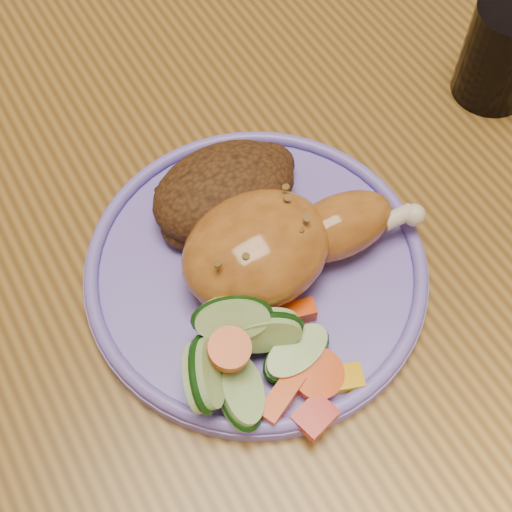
% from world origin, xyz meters
% --- Properties ---
extents(ground, '(4.00, 4.00, 0.00)m').
position_xyz_m(ground, '(0.00, 0.00, 0.00)').
color(ground, brown).
rests_on(ground, ground).
extents(dining_table, '(0.90, 1.40, 0.75)m').
position_xyz_m(dining_table, '(0.00, 0.00, 0.67)').
color(dining_table, brown).
rests_on(dining_table, ground).
extents(plate, '(0.25, 0.25, 0.01)m').
position_xyz_m(plate, '(-0.04, -0.11, 0.76)').
color(plate, '#7360CD').
rests_on(plate, dining_table).
extents(plate_rim, '(0.24, 0.24, 0.01)m').
position_xyz_m(plate_rim, '(-0.04, -0.11, 0.77)').
color(plate_rim, '#7360CD').
rests_on(plate_rim, plate).
extents(chicken_leg, '(0.18, 0.09, 0.06)m').
position_xyz_m(chicken_leg, '(-0.03, -0.12, 0.79)').
color(chicken_leg, '#B06625').
rests_on(chicken_leg, plate).
extents(rice_pilaf, '(0.12, 0.08, 0.05)m').
position_xyz_m(rice_pilaf, '(-0.03, -0.06, 0.78)').
color(rice_pilaf, '#442511').
rests_on(rice_pilaf, plate).
extents(vegetable_pile, '(0.12, 0.12, 0.06)m').
position_xyz_m(vegetable_pile, '(-0.08, -0.18, 0.78)').
color(vegetable_pile, '#A50A05').
rests_on(vegetable_pile, plate).
extents(drinking_glass, '(0.07, 0.07, 0.09)m').
position_xyz_m(drinking_glass, '(0.22, -0.06, 0.79)').
color(drinking_glass, black).
rests_on(drinking_glass, dining_table).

